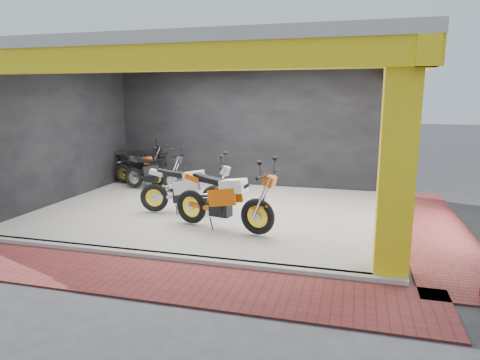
# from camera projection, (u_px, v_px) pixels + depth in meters

# --- Properties ---
(ground) EXTENTS (80.00, 80.00, 0.00)m
(ground) POSITION_uv_depth(u_px,v_px,m) (181.00, 240.00, 8.24)
(ground) COLOR #2D2D30
(ground) RESTS_ON ground
(showroom_floor) EXTENTS (8.00, 6.00, 0.10)m
(showroom_floor) POSITION_uv_depth(u_px,v_px,m) (214.00, 211.00, 10.12)
(showroom_floor) COLOR silver
(showroom_floor) RESTS_ON ground
(showroom_ceiling) EXTENTS (8.40, 6.40, 0.20)m
(showroom_ceiling) POSITION_uv_depth(u_px,v_px,m) (213.00, 56.00, 9.45)
(showroom_ceiling) COLOR beige
(showroom_ceiling) RESTS_ON corner_column
(back_wall) EXTENTS (8.20, 0.20, 3.50)m
(back_wall) POSITION_uv_depth(u_px,v_px,m) (247.00, 130.00, 12.74)
(back_wall) COLOR black
(back_wall) RESTS_ON ground
(left_wall) EXTENTS (0.20, 6.20, 3.50)m
(left_wall) POSITION_uv_depth(u_px,v_px,m) (61.00, 135.00, 10.85)
(left_wall) COLOR black
(left_wall) RESTS_ON ground
(corner_column) EXTENTS (0.50, 0.50, 3.50)m
(corner_column) POSITION_uv_depth(u_px,v_px,m) (397.00, 164.00, 6.23)
(corner_column) COLOR yellow
(corner_column) RESTS_ON ground
(header_beam_front) EXTENTS (8.40, 0.30, 0.40)m
(header_beam_front) POSITION_uv_depth(u_px,v_px,m) (151.00, 58.00, 6.66)
(header_beam_front) COLOR yellow
(header_beam_front) RESTS_ON corner_column
(header_beam_right) EXTENTS (0.30, 6.40, 0.40)m
(header_beam_right) POSITION_uv_depth(u_px,v_px,m) (404.00, 67.00, 8.47)
(header_beam_right) COLOR yellow
(header_beam_right) RESTS_ON corner_column
(floor_kerb) EXTENTS (8.00, 0.20, 0.10)m
(floor_kerb) POSITION_uv_depth(u_px,v_px,m) (158.00, 256.00, 7.26)
(floor_kerb) COLOR silver
(floor_kerb) RESTS_ON ground
(paver_front) EXTENTS (9.00, 1.40, 0.03)m
(paver_front) POSITION_uv_depth(u_px,v_px,m) (135.00, 276.00, 6.53)
(paver_front) COLOR maroon
(paver_front) RESTS_ON ground
(paver_right) EXTENTS (1.40, 7.00, 0.03)m
(paver_right) POSITION_uv_depth(u_px,v_px,m) (433.00, 228.00, 8.90)
(paver_right) COLOR maroon
(paver_right) RESTS_ON ground
(moto_hero) EXTENTS (2.50, 1.40, 1.44)m
(moto_hero) POSITION_uv_depth(u_px,v_px,m) (258.00, 199.00, 8.04)
(moto_hero) COLOR #DF5509
(moto_hero) RESTS_ON showroom_floor
(moto_row_a) EXTENTS (2.29, 1.13, 1.34)m
(moto_row_a) POSITION_uv_depth(u_px,v_px,m) (215.00, 185.00, 9.51)
(moto_row_a) COLOR #B0B2B8
(moto_row_a) RESTS_ON showroom_floor
(moto_row_b) EXTENTS (2.08, 1.01, 1.22)m
(moto_row_b) POSITION_uv_depth(u_px,v_px,m) (172.00, 171.00, 11.79)
(moto_row_b) COLOR black
(moto_row_b) RESTS_ON showroom_floor
(moto_row_c) EXTENTS (2.04, 1.05, 1.19)m
(moto_row_c) POSITION_uv_depth(u_px,v_px,m) (157.00, 167.00, 12.46)
(moto_row_c) COLOR black
(moto_row_c) RESTS_ON showroom_floor
(moto_row_d) EXTENTS (2.27, 1.61, 1.31)m
(moto_row_d) POSITION_uv_depth(u_px,v_px,m) (152.00, 160.00, 13.43)
(moto_row_d) COLOR black
(moto_row_d) RESTS_ON showroom_floor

